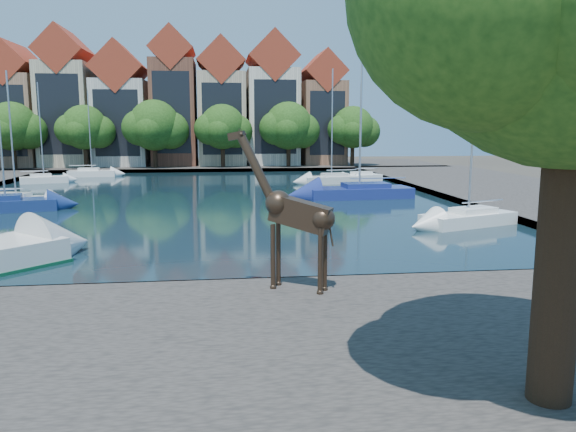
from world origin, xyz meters
TOP-DOWN VIEW (x-y plane):
  - ground at (0.00, 0.00)m, footprint 160.00×160.00m
  - water_basin at (0.00, 24.00)m, footprint 38.00×50.00m
  - near_quay at (0.00, -7.00)m, footprint 50.00×14.00m
  - far_quay at (0.00, 56.00)m, footprint 60.00×16.00m
  - right_quay at (25.00, 24.00)m, footprint 14.00×52.00m
  - townhouse_west_end at (-23.00, 55.99)m, footprint 5.44×9.18m
  - townhouse_west_mid at (-17.00, 55.99)m, footprint 5.94×9.18m
  - townhouse_west_inner at (-10.50, 55.99)m, footprint 6.43×9.18m
  - townhouse_center at (-4.00, 55.99)m, footprint 5.44×9.18m
  - townhouse_east_inner at (2.00, 55.99)m, footprint 5.94×9.18m
  - townhouse_east_mid at (8.50, 55.99)m, footprint 6.43×9.18m
  - townhouse_east_end at (15.00, 55.99)m, footprint 5.44×9.18m
  - far_tree_far_west at (-21.90, 50.49)m, footprint 7.28×5.60m
  - far_tree_west at (-13.91, 50.49)m, footprint 6.76×5.20m
  - far_tree_mid_west at (-5.89, 50.49)m, footprint 7.80×6.00m
  - far_tree_mid_east at (2.10, 50.49)m, footprint 7.02×5.40m
  - far_tree_east at (10.11, 50.49)m, footprint 7.54×5.80m
  - far_tree_far_east at (18.09, 50.49)m, footprint 6.76×5.20m
  - giraffe_statue at (3.72, -1.37)m, footprint 3.12×1.93m
  - sailboat_left_b at (-12.00, 19.22)m, footprint 6.41×3.53m
  - sailboat_left_c at (-12.00, 21.14)m, footprint 5.51×2.38m
  - sailboat_left_d at (-14.96, 37.34)m, footprint 4.48×2.78m
  - sailboat_left_e at (-12.00, 44.00)m, footprint 4.94×2.07m
  - sailboat_right_a at (15.00, 10.74)m, footprint 5.79×3.72m
  - sailboat_right_b at (12.00, 23.00)m, footprint 7.95×3.28m
  - sailboat_right_c at (12.00, 33.70)m, footprint 5.59×2.78m
  - sailboat_right_d at (15.00, 35.03)m, footprint 4.68×2.73m

SIDE VIEW (x-z plane):
  - ground at x=0.00m, z-range 0.00..0.00m
  - water_basin at x=0.00m, z-range 0.00..0.08m
  - near_quay at x=0.00m, z-range 0.00..0.50m
  - far_quay at x=0.00m, z-range 0.00..0.50m
  - right_quay at x=25.00m, z-range 0.00..0.50m
  - sailboat_left_e at x=-12.00m, z-range -3.90..5.09m
  - sailboat_left_c at x=-12.00m, z-range -3.86..5.05m
  - sailboat_left_d at x=-14.96m, z-range -4.07..5.27m
  - sailboat_right_a at x=15.00m, z-range -4.41..5.64m
  - sailboat_right_c at x=12.00m, z-range -4.64..5.88m
  - sailboat_right_d at x=15.00m, z-range -3.99..5.26m
  - sailboat_left_b at x=-12.00m, z-range -5.18..6.52m
  - sailboat_right_b at x=12.00m, z-range -4.89..6.25m
  - giraffe_statue at x=3.72m, z-range 0.46..5.29m
  - far_tree_west at x=-13.91m, z-range 1.40..8.76m
  - far_tree_far_east at x=18.09m, z-range 1.40..8.76m
  - far_tree_mid_east at x=2.10m, z-range 1.37..8.89m
  - far_tree_far_west at x=-21.90m, z-range 1.34..9.02m
  - far_tree_east at x=10.11m, z-range 1.32..9.16m
  - far_tree_mid_west at x=-5.89m, z-range 1.29..9.29m
  - townhouse_east_end at x=15.00m, z-range -0.11..14.32m
  - townhouse_west_inner at x=-10.50m, z-range -0.22..14.92m
  - townhouse_west_end at x=-23.00m, z-range -0.11..14.83m
  - townhouse_east_inner at x=2.00m, z-range -0.16..15.63m
  - townhouse_east_mid at x=8.50m, z-range -0.22..16.43m
  - townhouse_west_mid at x=-17.00m, z-range -0.16..16.63m
  - townhouse_center at x=-4.00m, z-range -0.10..16.83m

